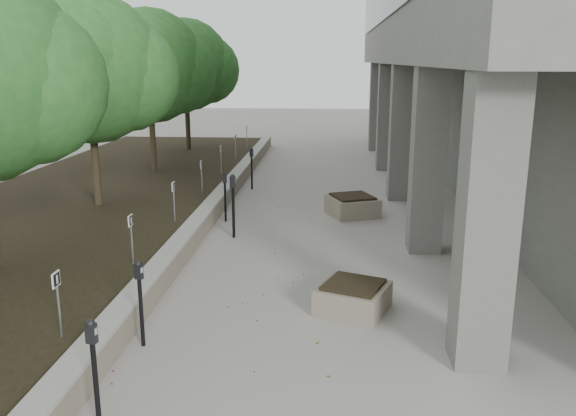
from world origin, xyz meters
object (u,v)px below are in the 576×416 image
(crabapple_tree_4, at_px, (150,91))
(planter_front, at_px, (353,297))
(planter_back, at_px, (352,205))
(parking_meter_4, at_px, (225,197))
(parking_meter_3, at_px, (233,206))
(crabapple_tree_5, at_px, (186,85))
(parking_meter_1, at_px, (95,375))
(parking_meter_2, at_px, (141,304))
(parking_meter_5, at_px, (252,169))
(crabapple_tree_3, at_px, (91,101))

(crabapple_tree_4, relative_size, planter_front, 5.10)
(planter_back, bearing_deg, parking_meter_4, -165.13)
(parking_meter_3, xyz_separation_m, parking_meter_4, (-0.45, 1.41, -0.11))
(planter_front, xyz_separation_m, planter_back, (0.19, 6.32, 0.03))
(crabapple_tree_5, height_order, planter_front, crabapple_tree_5)
(parking_meter_1, xyz_separation_m, planter_front, (3.02, 3.50, -0.43))
(parking_meter_4, relative_size, planter_front, 1.23)
(parking_meter_2, distance_m, parking_meter_5, 10.91)
(parking_meter_1, xyz_separation_m, parking_meter_5, (0.03, 12.92, 0.00))
(parking_meter_3, relative_size, parking_meter_5, 1.12)
(parking_meter_5, bearing_deg, crabapple_tree_4, 168.50)
(parking_meter_5, bearing_deg, parking_meter_2, -86.64)
(parking_meter_1, bearing_deg, crabapple_tree_3, 120.38)
(crabapple_tree_5, relative_size, parking_meter_4, 4.13)
(parking_meter_1, height_order, parking_meter_5, parking_meter_5)
(crabapple_tree_3, xyz_separation_m, parking_meter_5, (3.54, 4.01, -2.43))
(crabapple_tree_4, height_order, parking_meter_1, crabapple_tree_4)
(planter_back, bearing_deg, planter_front, -91.69)
(crabapple_tree_4, distance_m, crabapple_tree_5, 5.00)
(crabapple_tree_3, distance_m, crabapple_tree_5, 10.00)
(crabapple_tree_5, height_order, parking_meter_4, crabapple_tree_5)
(crabapple_tree_5, xyz_separation_m, parking_meter_2, (3.39, -16.91, -2.45))
(parking_meter_5, bearing_deg, crabapple_tree_5, 124.77)
(parking_meter_1, relative_size, parking_meter_3, 0.89)
(parking_meter_1, bearing_deg, planter_back, 80.80)
(parking_meter_2, relative_size, parking_meter_3, 0.87)
(parking_meter_2, height_order, parking_meter_4, parking_meter_2)
(parking_meter_5, bearing_deg, parking_meter_1, -85.94)
(crabapple_tree_4, xyz_separation_m, parking_meter_4, (3.39, -4.98, -2.46))
(parking_meter_2, bearing_deg, crabapple_tree_3, 136.27)
(crabapple_tree_3, bearing_deg, parking_meter_3, -19.81)
(parking_meter_4, bearing_deg, crabapple_tree_3, 171.87)
(crabapple_tree_5, distance_m, parking_meter_1, 19.39)
(crabapple_tree_3, height_order, parking_meter_5, crabapple_tree_3)
(parking_meter_5, height_order, planter_front, parking_meter_5)
(parking_meter_2, xyz_separation_m, parking_meter_3, (0.45, 5.53, 0.10))
(crabapple_tree_4, xyz_separation_m, parking_meter_5, (3.54, -0.99, -2.43))
(parking_meter_2, xyz_separation_m, parking_meter_5, (0.15, 10.91, 0.02))
(parking_meter_3, distance_m, parking_meter_5, 5.40)
(crabapple_tree_5, height_order, planter_back, crabapple_tree_5)
(planter_front, bearing_deg, parking_meter_1, -130.72)
(parking_meter_3, bearing_deg, parking_meter_4, 109.56)
(crabapple_tree_5, bearing_deg, planter_back, -53.52)
(crabapple_tree_3, distance_m, parking_meter_5, 5.88)
(crabapple_tree_4, xyz_separation_m, parking_meter_2, (3.39, -11.91, -2.45))
(planter_front, height_order, planter_back, planter_back)
(parking_meter_4, bearing_deg, crabapple_tree_4, 115.70)
(parking_meter_1, xyz_separation_m, parking_meter_2, (-0.13, 2.01, -0.01))
(parking_meter_3, bearing_deg, crabapple_tree_3, 162.03)
(crabapple_tree_3, relative_size, parking_meter_2, 4.08)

